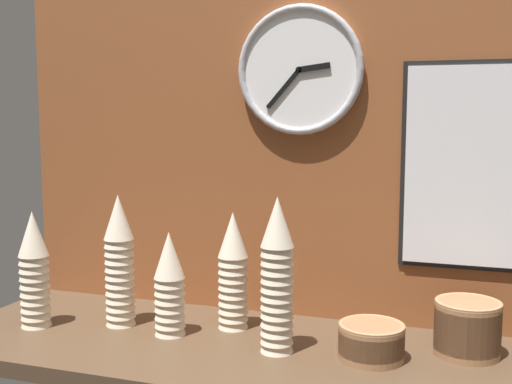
{
  "coord_description": "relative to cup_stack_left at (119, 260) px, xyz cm",
  "views": [
    {
      "loc": [
        45.88,
        -141.18,
        56.02
      ],
      "look_at": [
        -2.82,
        4.0,
        36.67
      ],
      "focal_mm": 45.0,
      "sensor_mm": 36.0,
      "label": 1
    }
  ],
  "objects": [
    {
      "name": "cup_stack_far_left",
      "position": [
        -20.48,
        -8.04,
        -2.08
      ],
      "size": [
        7.8,
        7.8,
        30.5
      ],
      "color": "beige",
      "rests_on": "ground_plane"
    },
    {
      "name": "wall_tiled_back",
      "position": [
        40.03,
        23.81,
        35.17
      ],
      "size": [
        160.0,
        3.0,
        105.0
      ],
      "color": "brown",
      "rests_on": "ground_plane"
    },
    {
      "name": "cup_stack_center",
      "position": [
        29.01,
        7.12,
        -2.08
      ],
      "size": [
        7.8,
        7.8,
        30.5
      ],
      "color": "beige",
      "rests_on": "ground_plane"
    },
    {
      "name": "wall_clock",
      "position": [
        42.73,
        20.77,
        49.34
      ],
      "size": [
        33.8,
        2.7,
        33.8
      ],
      "color": "white"
    },
    {
      "name": "cup_stack_center_right",
      "position": [
        44.56,
        -5.26,
        1.04
      ],
      "size": [
        7.8,
        7.8,
        36.75
      ],
      "color": "beige",
      "rests_on": "ground_plane"
    },
    {
      "name": "bowl_stack_right",
      "position": [
        66.21,
        -2.32,
        -12.98
      ],
      "size": [
        15.06,
        15.06,
        8.22
      ],
      "color": "#996B47",
      "rests_on": "ground_plane"
    },
    {
      "name": "cup_stack_center_left",
      "position": [
        15.71,
        -2.72,
        -4.17
      ],
      "size": [
        7.8,
        7.8,
        26.33
      ],
      "color": "beige",
      "rests_on": "ground_plane"
    },
    {
      "name": "ground_plane",
      "position": [
        40.03,
        -2.69,
        -19.33
      ],
      "size": [
        160.0,
        56.0,
        4.0
      ],
      "primitive_type": "cube",
      "color": "#4C3826"
    },
    {
      "name": "menu_board",
      "position": [
        87.53,
        21.66,
        25.15
      ],
      "size": [
        36.73,
        1.32,
        51.73
      ],
      "color": "black"
    },
    {
      "name": "cup_stack_left",
      "position": [
        0.0,
        0.0,
        0.0
      ],
      "size": [
        7.8,
        7.8,
        34.67
      ],
      "color": "beige",
      "rests_on": "ground_plane"
    },
    {
      "name": "bowl_stack_far_right",
      "position": [
        86.79,
        6.79,
        -10.69
      ],
      "size": [
        15.06,
        15.06,
        12.81
      ],
      "color": "#996B47",
      "rests_on": "ground_plane"
    }
  ]
}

